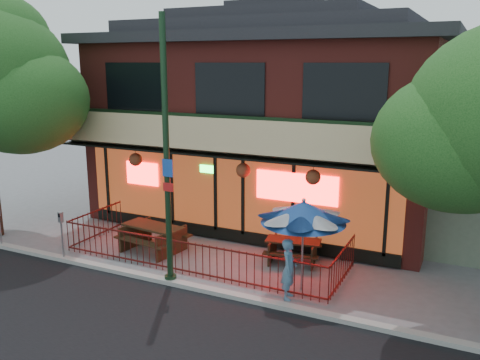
% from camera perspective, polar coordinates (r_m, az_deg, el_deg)
% --- Properties ---
extents(ground, '(80.00, 80.00, 0.00)m').
position_cam_1_polar(ground, '(14.45, -6.90, -10.72)').
color(ground, gray).
rests_on(ground, ground).
extents(curb, '(80.00, 0.25, 0.12)m').
position_cam_1_polar(curb, '(14.04, -8.02, -11.22)').
color(curb, '#999993').
rests_on(curb, ground).
extents(restaurant_building, '(12.96, 9.49, 8.05)m').
position_cam_1_polar(restaurant_building, '(19.65, 4.02, 8.14)').
color(restaurant_building, maroon).
rests_on(restaurant_building, ground).
extents(patio_fence, '(8.44, 2.62, 1.00)m').
position_cam_1_polar(patio_fence, '(14.60, -5.91, -7.76)').
color(patio_fence, '#49120F').
rests_on(patio_fence, ground).
extents(street_light, '(0.43, 0.32, 7.00)m').
position_cam_1_polar(street_light, '(13.16, -8.20, 1.29)').
color(street_light, black).
rests_on(street_light, ground).
extents(picnic_table_left, '(2.14, 1.74, 0.84)m').
position_cam_1_polar(picnic_table_left, '(16.24, -9.72, -6.00)').
color(picnic_table_left, '#382614').
rests_on(picnic_table_left, ground).
extents(picnic_table_right, '(1.81, 1.51, 0.69)m').
position_cam_1_polar(picnic_table_right, '(15.27, 5.98, -7.53)').
color(picnic_table_right, black).
rests_on(picnic_table_right, ground).
extents(patio_umbrella, '(2.17, 2.17, 2.48)m').
position_cam_1_polar(patio_umbrella, '(12.95, 7.14, -3.60)').
color(patio_umbrella, gray).
rests_on(patio_umbrella, ground).
extents(pedestrian, '(0.46, 0.63, 1.56)m').
position_cam_1_polar(pedestrian, '(12.91, 5.51, -9.90)').
color(pedestrian, teal).
rests_on(pedestrian, ground).
extents(parking_meter_near, '(0.15, 0.14, 1.52)m').
position_cam_1_polar(parking_meter_near, '(15.98, -19.41, -5.10)').
color(parking_meter_near, '#979A9F').
rests_on(parking_meter_near, ground).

